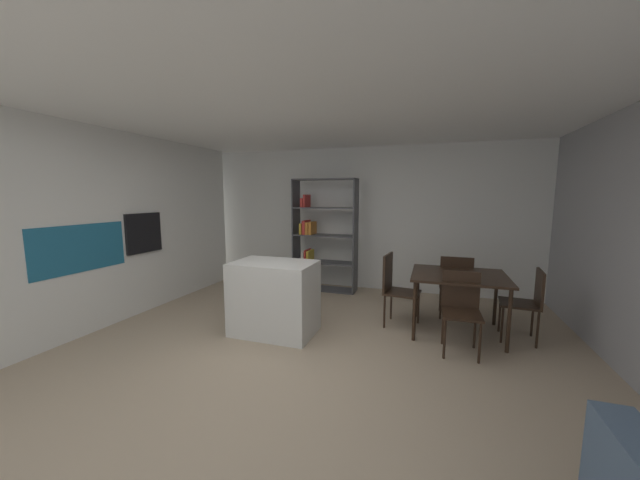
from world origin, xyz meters
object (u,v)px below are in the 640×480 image
open_bookshelf (319,238)px  dining_chair_near (461,305)px  built_in_oven (144,233)px  kitchen_island (274,298)px  dining_chair_far (455,281)px  dining_table (459,280)px  dining_chair_island_side (395,284)px  dining_chair_window_side (528,299)px

open_bookshelf → dining_chair_near: size_ratio=2.30×
built_in_oven → dining_chair_near: 4.41m
kitchen_island → dining_chair_far: 2.52m
dining_table → dining_chair_island_side: 0.79m
built_in_oven → dining_chair_window_side: built_in_oven is taller
open_bookshelf → kitchen_island: bearing=-87.1°
built_in_oven → kitchen_island: bearing=-3.4°
kitchen_island → dining_table: 2.32m
built_in_oven → dining_chair_near: bearing=1.4°
dining_chair_island_side → dining_chair_window_side: size_ratio=1.10×
dining_chair_window_side → dining_table: bearing=-85.2°
dining_chair_window_side → dining_chair_near: bearing=-51.6°
built_in_oven → dining_table: (4.36, 0.62, -0.50)m
dining_chair_island_side → kitchen_island: bearing=125.6°
dining_chair_far → dining_chair_near: 1.02m
kitchen_island → dining_table: size_ratio=0.90×
kitchen_island → open_bookshelf: (-0.11, 2.07, 0.50)m
dining_chair_island_side → open_bookshelf: bearing=56.1°
kitchen_island → dining_chair_island_side: dining_chair_island_side is taller
dining_chair_island_side → dining_chair_window_side: bearing=-83.6°
open_bookshelf → dining_chair_island_side: size_ratio=2.12×
open_bookshelf → built_in_oven: bearing=-136.8°
dining_table → dining_chair_window_side: bearing=-0.6°
kitchen_island → dining_chair_far: size_ratio=1.12×
dining_table → dining_chair_far: (-0.00, 0.51, -0.14)m
dining_chair_island_side → dining_chair_far: (0.78, 0.50, -0.02)m
open_bookshelf → dining_table: size_ratio=1.81×
built_in_oven → open_bookshelf: size_ratio=0.30×
dining_table → dining_chair_island_side: (-0.78, 0.01, -0.13)m
open_bookshelf → dining_table: 2.66m
dining_chair_island_side → dining_chair_near: dining_chair_island_side is taller
built_in_oven → dining_table: built_in_oven is taller
built_in_oven → dining_chair_window_side: (5.14, 0.61, -0.67)m
dining_chair_island_side → built_in_oven: bearing=107.2°
kitchen_island → dining_chair_far: kitchen_island is taller
kitchen_island → dining_chair_near: 2.20m
open_bookshelf → dining_chair_window_side: 3.37m
dining_chair_window_side → open_bookshelf: bearing=-108.1°
kitchen_island → dining_chair_near: size_ratio=1.15×
dining_table → dining_chair_window_side: dining_chair_window_side is taller
open_bookshelf → dining_chair_island_side: open_bookshelf is taller
open_bookshelf → dining_table: bearing=-30.1°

